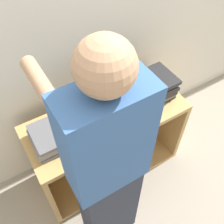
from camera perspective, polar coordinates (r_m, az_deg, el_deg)
ground_plane at (r=2.30m, az=2.28°, el=-15.86°), size 12.00×12.00×0.00m
wall_back at (r=1.72m, az=-7.65°, el=17.94°), size 8.00×0.05×2.40m
cart at (r=2.13m, az=-1.90°, el=-5.65°), size 1.16×0.48×0.68m
laptop_open at (r=1.81m, az=-1.96°, el=1.13°), size 0.33×0.28×0.27m
laptop_stack_left at (r=1.71m, az=-11.57°, el=-4.68°), size 0.35×0.27×0.10m
laptop_stack_right at (r=1.90m, az=8.13°, el=5.17°), size 0.36×0.27×0.18m
person at (r=1.42m, az=-1.09°, el=-12.76°), size 0.40×0.53×1.66m
inventory_tag at (r=1.81m, az=9.71°, el=6.09°), size 0.06×0.02×0.01m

